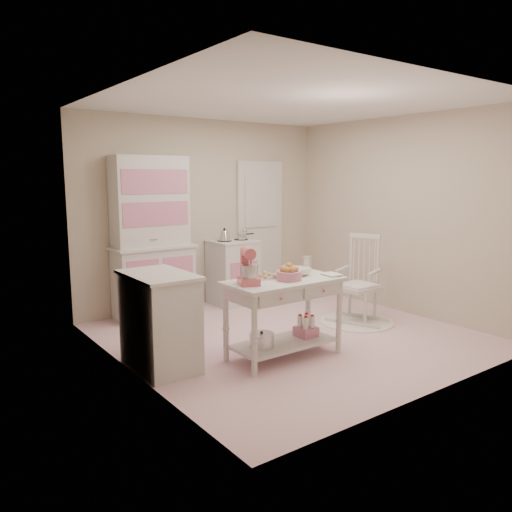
{
  "coord_description": "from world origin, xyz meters",
  "views": [
    {
      "loc": [
        -3.58,
        -4.25,
        1.81
      ],
      "look_at": [
        -0.47,
        0.01,
        0.97
      ],
      "focal_mm": 35.0,
      "sensor_mm": 36.0,
      "label": 1
    }
  ],
  "objects_px": {
    "hutch": "(152,237)",
    "stand_mixer": "(249,267)",
    "rocking_chair": "(358,279)",
    "bread_basket": "(289,276)",
    "work_table": "(284,318)",
    "stove": "(233,272)",
    "base_cabinet": "(160,321)"
  },
  "relations": [
    {
      "from": "hutch",
      "to": "rocking_chair",
      "type": "height_order",
      "value": "hutch"
    },
    {
      "from": "stove",
      "to": "bread_basket",
      "type": "height_order",
      "value": "stove"
    },
    {
      "from": "base_cabinet",
      "to": "rocking_chair",
      "type": "distance_m",
      "value": 2.65
    },
    {
      "from": "stove",
      "to": "base_cabinet",
      "type": "bearing_deg",
      "value": -139.46
    },
    {
      "from": "stand_mixer",
      "to": "bread_basket",
      "type": "distance_m",
      "value": 0.46
    },
    {
      "from": "base_cabinet",
      "to": "hutch",
      "type": "bearing_deg",
      "value": 67.1
    },
    {
      "from": "work_table",
      "to": "stand_mixer",
      "type": "bearing_deg",
      "value": 177.27
    },
    {
      "from": "work_table",
      "to": "rocking_chair",
      "type": "bearing_deg",
      "value": 14.76
    },
    {
      "from": "base_cabinet",
      "to": "bread_basket",
      "type": "bearing_deg",
      "value": -23.76
    },
    {
      "from": "stove",
      "to": "stand_mixer",
      "type": "xyz_separation_m",
      "value": [
        -1.19,
        -2.08,
        0.51
      ]
    },
    {
      "from": "stove",
      "to": "rocking_chair",
      "type": "bearing_deg",
      "value": -66.43
    },
    {
      "from": "rocking_chair",
      "to": "work_table",
      "type": "distance_m",
      "value": 1.57
    },
    {
      "from": "work_table",
      "to": "stove",
      "type": "bearing_deg",
      "value": 69.76
    },
    {
      "from": "stove",
      "to": "base_cabinet",
      "type": "height_order",
      "value": "same"
    },
    {
      "from": "hutch",
      "to": "rocking_chair",
      "type": "bearing_deg",
      "value": -42.0
    },
    {
      "from": "base_cabinet",
      "to": "work_table",
      "type": "distance_m",
      "value": 1.23
    },
    {
      "from": "hutch",
      "to": "stand_mixer",
      "type": "height_order",
      "value": "hutch"
    },
    {
      "from": "rocking_chair",
      "to": "bread_basket",
      "type": "height_order",
      "value": "rocking_chair"
    },
    {
      "from": "stove",
      "to": "work_table",
      "type": "bearing_deg",
      "value": -110.24
    },
    {
      "from": "hutch",
      "to": "stand_mixer",
      "type": "xyz_separation_m",
      "value": [
        0.01,
        -2.13,
        -0.07
      ]
    },
    {
      "from": "hutch",
      "to": "stand_mixer",
      "type": "distance_m",
      "value": 2.13
    },
    {
      "from": "rocking_chair",
      "to": "bread_basket",
      "type": "relative_size",
      "value": 4.4
    },
    {
      "from": "stove",
      "to": "stand_mixer",
      "type": "height_order",
      "value": "stand_mixer"
    },
    {
      "from": "work_table",
      "to": "stand_mixer",
      "type": "xyz_separation_m",
      "value": [
        -0.42,
        0.02,
        0.57
      ]
    },
    {
      "from": "hutch",
      "to": "bread_basket",
      "type": "bearing_deg",
      "value": -78.49
    },
    {
      "from": "hutch",
      "to": "base_cabinet",
      "type": "relative_size",
      "value": 2.26
    },
    {
      "from": "stove",
      "to": "rocking_chair",
      "type": "distance_m",
      "value": 1.85
    },
    {
      "from": "stand_mixer",
      "to": "hutch",
      "type": "bearing_deg",
      "value": 112.36
    },
    {
      "from": "stand_mixer",
      "to": "bread_basket",
      "type": "relative_size",
      "value": 1.36
    },
    {
      "from": "rocking_chair",
      "to": "work_table",
      "type": "bearing_deg",
      "value": 172.76
    },
    {
      "from": "base_cabinet",
      "to": "bread_basket",
      "type": "xyz_separation_m",
      "value": [
        1.16,
        -0.51,
        0.39
      ]
    },
    {
      "from": "stove",
      "to": "work_table",
      "type": "height_order",
      "value": "stove"
    }
  ]
}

